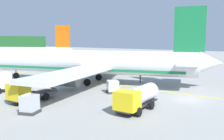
# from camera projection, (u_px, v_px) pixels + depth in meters

# --- Properties ---
(airliner_foreground) EXTENTS (33.95, 40.55, 11.90)m
(airliner_foreground) POSITION_uv_depth(u_px,v_px,m) (88.00, 62.00, 40.95)
(airliner_foreground) COLOR silver
(airliner_foreground) RESTS_ON ground
(airliner_mid_apron) EXTENTS (29.96, 35.49, 10.86)m
(airliner_mid_apron) POSITION_uv_depth(u_px,v_px,m) (14.00, 53.00, 70.08)
(airliner_mid_apron) COLOR silver
(airliner_mid_apron) RESTS_ON ground
(service_truck_fuel) EXTENTS (6.60, 2.64, 2.40)m
(service_truck_fuel) POSITION_uv_depth(u_px,v_px,m) (138.00, 97.00, 25.37)
(service_truck_fuel) COLOR yellow
(service_truck_fuel) RESTS_ON ground
(service_truck_baggage) EXTENTS (6.46, 2.65, 2.61)m
(service_truck_baggage) POSITION_uv_depth(u_px,v_px,m) (26.00, 93.00, 28.42)
(service_truck_baggage) COLOR yellow
(service_truck_baggage) RESTS_ON ground
(cargo_container_near) EXTENTS (2.27, 2.27, 1.84)m
(cargo_container_near) POSITION_uv_depth(u_px,v_px,m) (113.00, 87.00, 33.47)
(cargo_container_near) COLOR #333338
(cargo_container_near) RESTS_ON ground
(cargo_container_mid) EXTENTS (2.11, 2.11, 1.97)m
(cargo_container_mid) POSITION_uv_depth(u_px,v_px,m) (29.00, 104.00, 24.36)
(cargo_container_mid) COLOR #333338
(cargo_container_mid) RESTS_ON ground
(crew_marshaller) EXTENTS (0.60, 0.36, 1.76)m
(crew_marshaller) POSITION_uv_depth(u_px,v_px,m) (140.00, 76.00, 41.38)
(crew_marshaller) COLOR #191E33
(crew_marshaller) RESTS_ON ground
(apron_guide_line) EXTENTS (0.30, 60.00, 0.01)m
(apron_guide_line) POSITION_uv_depth(u_px,v_px,m) (113.00, 85.00, 39.52)
(apron_guide_line) COLOR yellow
(apron_guide_line) RESTS_ON ground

